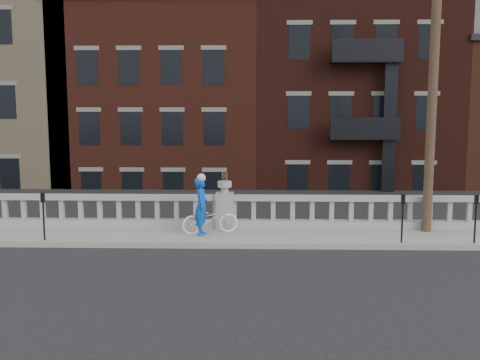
% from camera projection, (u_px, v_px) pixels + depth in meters
% --- Properties ---
extents(ground, '(120.00, 120.00, 0.00)m').
position_uv_depth(ground, '(216.00, 269.00, 12.97)').
color(ground, black).
rests_on(ground, ground).
extents(sidewalk, '(32.00, 2.20, 0.15)m').
position_uv_depth(sidewalk, '(223.00, 237.00, 15.93)').
color(sidewalk, gray).
rests_on(sidewalk, ground).
extents(balustrade, '(28.00, 0.34, 1.03)m').
position_uv_depth(balustrade, '(225.00, 212.00, 16.80)').
color(balustrade, gray).
rests_on(balustrade, sidewalk).
extents(planter_pedestal, '(0.55, 0.55, 1.76)m').
position_uv_depth(planter_pedestal, '(225.00, 206.00, 16.78)').
color(planter_pedestal, gray).
rests_on(planter_pedestal, sidewalk).
extents(lower_level, '(80.00, 44.00, 20.80)m').
position_uv_depth(lower_level, '(249.00, 128.00, 35.45)').
color(lower_level, '#605E59').
rests_on(lower_level, ground).
extents(utility_pole, '(1.60, 0.28, 10.00)m').
position_uv_depth(utility_pole, '(434.00, 62.00, 15.69)').
color(utility_pole, '#422D1E').
rests_on(utility_pole, sidewalk).
extents(parking_meter_b, '(0.10, 0.09, 1.36)m').
position_uv_depth(parking_meter_b, '(43.00, 211.00, 15.11)').
color(parking_meter_b, black).
rests_on(parking_meter_b, sidewalk).
extents(parking_meter_c, '(0.10, 0.09, 1.36)m').
position_uv_depth(parking_meter_c, '(403.00, 213.00, 14.83)').
color(parking_meter_c, black).
rests_on(parking_meter_c, sidewalk).
extents(parking_meter_d, '(0.10, 0.09, 1.36)m').
position_uv_depth(parking_meter_d, '(476.00, 213.00, 14.78)').
color(parking_meter_d, black).
rests_on(parking_meter_d, sidewalk).
extents(bicycle, '(1.80, 1.08, 0.89)m').
position_uv_depth(bicycle, '(210.00, 219.00, 16.01)').
color(bicycle, white).
rests_on(bicycle, sidewalk).
extents(cyclist, '(0.42, 0.64, 1.72)m').
position_uv_depth(cyclist, '(202.00, 206.00, 15.77)').
color(cyclist, blue).
rests_on(cyclist, sidewalk).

